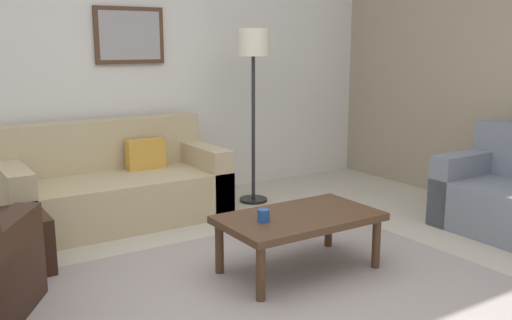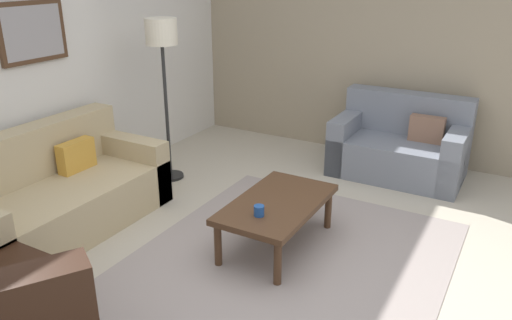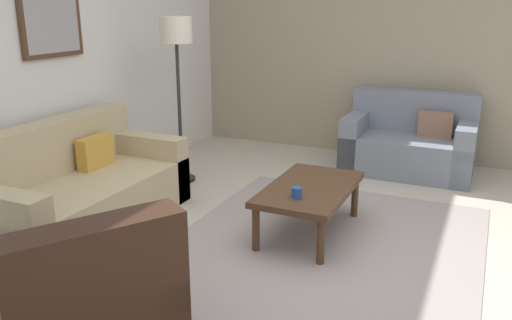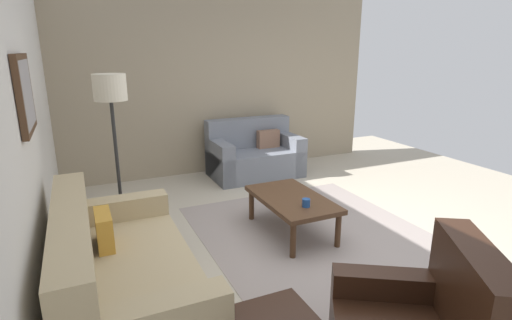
{
  "view_description": "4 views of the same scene",
  "coord_description": "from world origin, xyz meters",
  "px_view_note": "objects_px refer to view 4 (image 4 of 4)",
  "views": [
    {
      "loc": [
        -1.91,
        -2.8,
        1.57
      ],
      "look_at": [
        0.04,
        0.2,
        0.84
      ],
      "focal_mm": 39.86,
      "sensor_mm": 36.0,
      "label": 1
    },
    {
      "loc": [
        -2.9,
        -1.46,
        2.22
      ],
      "look_at": [
        0.36,
        0.38,
        0.75
      ],
      "focal_mm": 35.3,
      "sensor_mm": 36.0,
      "label": 2
    },
    {
      "loc": [
        -3.46,
        -1.08,
        1.86
      ],
      "look_at": [
        0.15,
        0.57,
        0.65
      ],
      "focal_mm": 36.86,
      "sensor_mm": 36.0,
      "label": 3
    },
    {
      "loc": [
        -3.05,
        2.2,
        1.94
      ],
      "look_at": [
        0.36,
        0.64,
        0.88
      ],
      "focal_mm": 27.67,
      "sensor_mm": 36.0,
      "label": 4
    }
  ],
  "objects_px": {
    "coffee_table": "(292,201)",
    "framed_artwork": "(25,94)",
    "lamp_standing": "(111,105)",
    "couch_main": "(115,280)",
    "cup": "(306,203)",
    "couch_loveseat": "(253,156)"
  },
  "relations": [
    {
      "from": "couch_loveseat",
      "to": "lamp_standing",
      "type": "xyz_separation_m",
      "value": [
        -1.38,
        2.16,
        1.11
      ]
    },
    {
      "from": "lamp_standing",
      "to": "cup",
      "type": "bearing_deg",
      "value": -120.7
    },
    {
      "from": "couch_main",
      "to": "lamp_standing",
      "type": "xyz_separation_m",
      "value": [
        1.39,
        -0.2,
        1.11
      ]
    },
    {
      "from": "couch_main",
      "to": "couch_loveseat",
      "type": "bearing_deg",
      "value": -40.45
    },
    {
      "from": "cup",
      "to": "lamp_standing",
      "type": "relative_size",
      "value": 0.05
    },
    {
      "from": "cup",
      "to": "lamp_standing",
      "type": "xyz_separation_m",
      "value": [
        0.99,
        1.68,
        0.96
      ]
    },
    {
      "from": "couch_main",
      "to": "lamp_standing",
      "type": "relative_size",
      "value": 1.11
    },
    {
      "from": "cup",
      "to": "couch_main",
      "type": "bearing_deg",
      "value": 101.82
    },
    {
      "from": "cup",
      "to": "lamp_standing",
      "type": "height_order",
      "value": "lamp_standing"
    },
    {
      "from": "cup",
      "to": "couch_loveseat",
      "type": "bearing_deg",
      "value": -11.49
    },
    {
      "from": "cup",
      "to": "framed_artwork",
      "type": "bearing_deg",
      "value": 90.09
    },
    {
      "from": "couch_loveseat",
      "to": "couch_main",
      "type": "bearing_deg",
      "value": 139.55
    },
    {
      "from": "couch_main",
      "to": "couch_loveseat",
      "type": "distance_m",
      "value": 3.63
    },
    {
      "from": "coffee_table",
      "to": "lamp_standing",
      "type": "bearing_deg",
      "value": 67.36
    },
    {
      "from": "coffee_table",
      "to": "framed_artwork",
      "type": "relative_size",
      "value": 1.62
    },
    {
      "from": "cup",
      "to": "framed_artwork",
      "type": "height_order",
      "value": "framed_artwork"
    },
    {
      "from": "coffee_table",
      "to": "cup",
      "type": "distance_m",
      "value": 0.31
    },
    {
      "from": "couch_loveseat",
      "to": "lamp_standing",
      "type": "height_order",
      "value": "lamp_standing"
    },
    {
      "from": "couch_main",
      "to": "framed_artwork",
      "type": "height_order",
      "value": "framed_artwork"
    },
    {
      "from": "coffee_table",
      "to": "lamp_standing",
      "type": "height_order",
      "value": "lamp_standing"
    },
    {
      "from": "couch_loveseat",
      "to": "cup",
      "type": "xyz_separation_m",
      "value": [
        -2.37,
        0.48,
        0.15
      ]
    },
    {
      "from": "lamp_standing",
      "to": "couch_main",
      "type": "bearing_deg",
      "value": 171.81
    }
  ]
}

